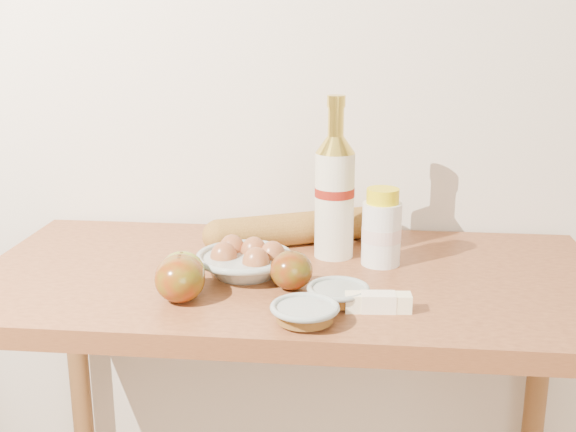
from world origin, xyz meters
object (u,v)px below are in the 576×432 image
object	(u,v)px
cream_bottle	(382,229)
egg_bowl	(246,261)
baguette	(299,228)
table	(290,331)
bourbon_bottle	(335,193)

from	to	relation	value
cream_bottle	egg_bowl	distance (m)	0.27
baguette	cream_bottle	bearing A→B (deg)	-56.26
cream_bottle	table	bearing A→B (deg)	-179.54
egg_bowl	bourbon_bottle	bearing A→B (deg)	37.84
table	bourbon_bottle	size ratio (longest dim) A/B	3.67
cream_bottle	egg_bowl	world-z (taller)	cream_bottle
baguette	bourbon_bottle	bearing A→B (deg)	-65.89
bourbon_bottle	baguette	xyz separation A→B (m)	(-0.08, 0.07, -0.10)
bourbon_bottle	cream_bottle	size ratio (longest dim) A/B	2.13
bourbon_bottle	egg_bowl	distance (m)	0.23
table	baguette	size ratio (longest dim) A/B	2.93
table	baguette	xyz separation A→B (m)	(0.00, 0.17, 0.16)
baguette	egg_bowl	bearing A→B (deg)	-136.95
bourbon_bottle	baguette	bearing A→B (deg)	140.68
egg_bowl	table	bearing A→B (deg)	15.08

